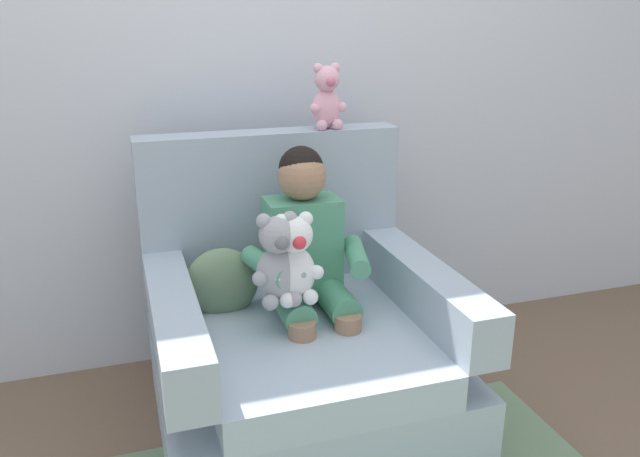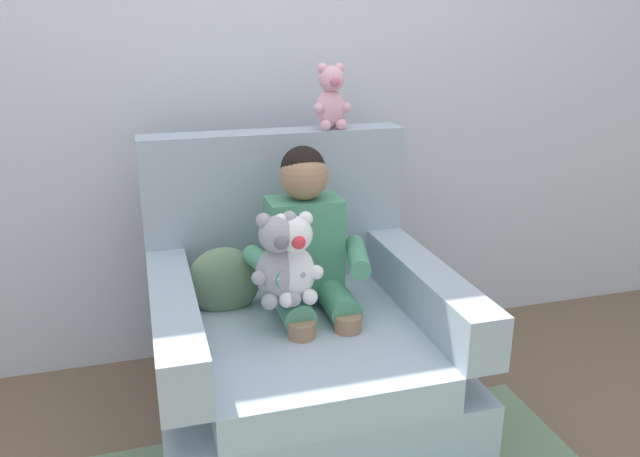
% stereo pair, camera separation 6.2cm
% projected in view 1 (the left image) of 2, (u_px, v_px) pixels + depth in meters
% --- Properties ---
extents(ground_plane, '(8.00, 8.00, 0.00)m').
position_uv_depth(ground_plane, '(304.00, 428.00, 2.34)').
color(ground_plane, brown).
extents(back_wall, '(6.00, 0.10, 2.60)m').
position_uv_depth(back_wall, '(250.00, 52.00, 2.58)').
color(back_wall, silver).
rests_on(back_wall, ground).
extents(armchair, '(1.01, 0.98, 1.03)m').
position_uv_depth(armchair, '(299.00, 346.00, 2.29)').
color(armchair, '#9EADBC').
rests_on(armchair, ground).
extents(seated_child, '(0.45, 0.39, 0.82)m').
position_uv_depth(seated_child, '(308.00, 254.00, 2.23)').
color(seated_child, '#4C9370').
rests_on(seated_child, armchair).
extents(plush_white, '(0.18, 0.15, 0.30)m').
position_uv_depth(plush_white, '(295.00, 261.00, 2.06)').
color(plush_white, white).
rests_on(plush_white, armchair).
extents(plush_grey, '(0.18, 0.15, 0.31)m').
position_uv_depth(plush_grey, '(278.00, 262.00, 2.05)').
color(plush_grey, '#9E9EA3').
rests_on(plush_grey, armchair).
extents(plush_pink_on_backrest, '(0.15, 0.12, 0.25)m').
position_uv_depth(plush_pink_on_backrest, '(327.00, 99.00, 2.42)').
color(plush_pink_on_backrest, '#EAA8BC').
rests_on(plush_pink_on_backrest, armchair).
extents(throw_pillow, '(0.27, 0.13, 0.26)m').
position_uv_depth(throw_pillow, '(222.00, 283.00, 2.27)').
color(throw_pillow, slate).
rests_on(throw_pillow, armchair).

